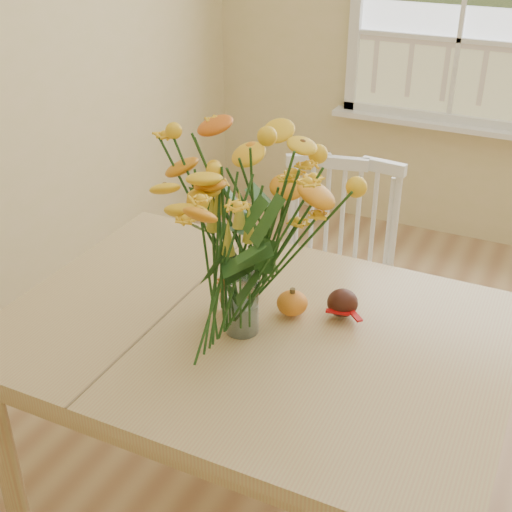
% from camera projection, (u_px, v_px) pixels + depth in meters
% --- Properties ---
extents(dining_table, '(1.44, 1.03, 0.77)m').
position_uv_depth(dining_table, '(253.00, 352.00, 2.01)').
color(dining_table, tan).
rests_on(dining_table, floor).
extents(windsor_chair, '(0.52, 0.51, 0.96)m').
position_uv_depth(windsor_chair, '(336.00, 273.00, 2.69)').
color(windsor_chair, white).
rests_on(windsor_chair, floor).
extents(flower_vase, '(0.45, 0.45, 0.54)m').
position_uv_depth(flower_vase, '(241.00, 229.00, 1.80)').
color(flower_vase, white).
rests_on(flower_vase, dining_table).
extents(pumpkin, '(0.09, 0.09, 0.07)m').
position_uv_depth(pumpkin, '(292.00, 304.00, 2.00)').
color(pumpkin, orange).
rests_on(pumpkin, dining_table).
extents(turkey_figurine, '(0.08, 0.06, 0.10)m').
position_uv_depth(turkey_figurine, '(232.00, 300.00, 2.02)').
color(turkey_figurine, '#CCB78C').
rests_on(turkey_figurine, dining_table).
extents(dark_gourd, '(0.13, 0.10, 0.08)m').
position_uv_depth(dark_gourd, '(342.00, 304.00, 2.00)').
color(dark_gourd, '#38160F').
rests_on(dark_gourd, dining_table).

